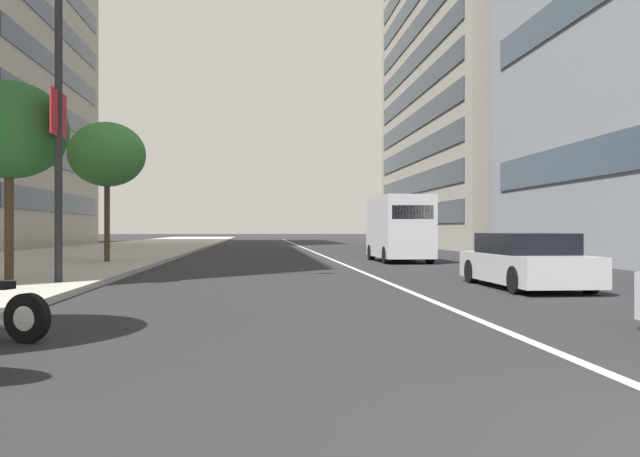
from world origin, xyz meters
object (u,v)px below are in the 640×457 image
(street_lamp_with_banners, at_px, (72,65))
(street_tree_near_plaza_corner, at_px, (107,155))
(delivery_van_ahead, at_px, (399,227))
(street_tree_mid_sidewalk, at_px, (9,130))
(car_mid_block_traffic, at_px, (525,262))

(street_lamp_with_banners, distance_m, street_tree_near_plaza_corner, 10.49)
(street_tree_near_plaza_corner, bearing_deg, delivery_van_ahead, -81.81)
(street_lamp_with_banners, bearing_deg, street_tree_mid_sidewalk, 64.29)
(street_lamp_with_banners, relative_size, street_tree_near_plaza_corner, 1.63)
(delivery_van_ahead, xyz_separation_m, street_tree_near_plaza_corner, (-1.74, 12.10, 2.86))
(car_mid_block_traffic, bearing_deg, street_tree_near_plaza_corner, 48.00)
(street_lamp_with_banners, bearing_deg, delivery_van_ahead, -41.34)
(car_mid_block_traffic, xyz_separation_m, street_lamp_with_banners, (0.90, 10.97, 4.76))
(street_tree_mid_sidewalk, bearing_deg, street_tree_near_plaza_corner, -1.79)
(car_mid_block_traffic, bearing_deg, street_tree_mid_sidewalk, 82.22)
(car_mid_block_traffic, distance_m, street_tree_mid_sidewalk, 13.28)
(street_tree_mid_sidewalk, relative_size, street_tree_near_plaza_corner, 0.91)
(car_mid_block_traffic, height_order, delivery_van_ahead, delivery_van_ahead)
(street_tree_mid_sidewalk, height_order, street_tree_near_plaza_corner, street_tree_near_plaza_corner)
(street_lamp_with_banners, bearing_deg, street_tree_near_plaza_corner, 8.16)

